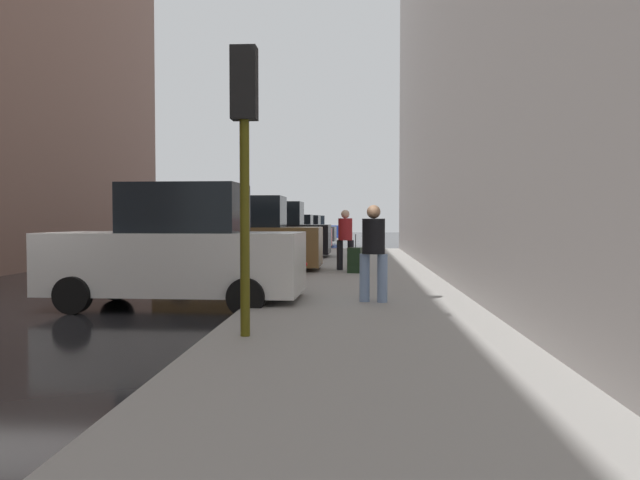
# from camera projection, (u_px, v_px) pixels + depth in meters

# --- Properties ---
(ground_plane) EXTENTS (120.00, 120.00, 0.00)m
(ground_plane) POSITION_uv_depth(u_px,v_px,m) (14.00, 312.00, 10.75)
(ground_plane) COLOR black
(sidewalk) EXTENTS (4.00, 40.00, 0.15)m
(sidewalk) POSITION_uv_depth(u_px,v_px,m) (362.00, 311.00, 10.41)
(sidewalk) COLOR gray
(sidewalk) RESTS_ON ground_plane
(parked_white_van) EXTENTS (4.65, 2.16, 2.25)m
(parked_white_van) POSITION_uv_depth(u_px,v_px,m) (178.00, 251.00, 11.34)
(parked_white_van) COLOR silver
(parked_white_van) RESTS_ON ground_plane
(parked_bronze_suv) EXTENTS (4.62, 2.09, 2.25)m
(parked_bronze_suv) POSITION_uv_depth(u_px,v_px,m) (242.00, 239.00, 17.82)
(parked_bronze_suv) COLOR brown
(parked_bronze_suv) RESTS_ON ground_plane
(parked_black_suv) EXTENTS (4.64, 2.13, 2.25)m
(parked_black_suv) POSITION_uv_depth(u_px,v_px,m) (271.00, 233.00, 23.94)
(parked_black_suv) COLOR black
(parked_black_suv) RESTS_ON ground_plane
(parked_red_hatchback) EXTENTS (4.23, 2.11, 1.79)m
(parked_red_hatchback) POSITION_uv_depth(u_px,v_px,m) (290.00, 234.00, 30.66)
(parked_red_hatchback) COLOR #B2191E
(parked_red_hatchback) RESTS_ON ground_plane
(parked_gray_coupe) EXTENTS (4.27, 2.19, 1.79)m
(parked_gray_coupe) POSITION_uv_depth(u_px,v_px,m) (301.00, 231.00, 37.05)
(parked_gray_coupe) COLOR slate
(parked_gray_coupe) RESTS_ON ground_plane
(parked_blue_sedan) EXTENTS (4.24, 2.14, 1.79)m
(parked_blue_sedan) POSITION_uv_depth(u_px,v_px,m) (309.00, 229.00, 43.22)
(parked_blue_sedan) COLOR navy
(parked_blue_sedan) RESTS_ON ground_plane
(fire_hydrant) EXTENTS (0.42, 0.22, 0.70)m
(fire_hydrant) POSITION_uv_depth(u_px,v_px,m) (299.00, 263.00, 15.84)
(fire_hydrant) COLOR red
(fire_hydrant) RESTS_ON sidewalk
(traffic_light) EXTENTS (0.32, 0.32, 3.60)m
(traffic_light) POSITION_uv_depth(u_px,v_px,m) (244.00, 127.00, 7.74)
(traffic_light) COLOR #514C0F
(traffic_light) RESTS_ON sidewalk
(pedestrian_in_red_jacket) EXTENTS (0.53, 0.50, 1.71)m
(pedestrian_in_red_jacket) POSITION_uv_depth(u_px,v_px,m) (345.00, 236.00, 17.67)
(pedestrian_in_red_jacket) COLOR black
(pedestrian_in_red_jacket) RESTS_ON sidewalk
(pedestrian_in_jeans) EXTENTS (0.53, 0.49, 1.71)m
(pedestrian_in_jeans) POSITION_uv_depth(u_px,v_px,m) (374.00, 248.00, 10.96)
(pedestrian_in_jeans) COLOR #728CB2
(pedestrian_in_jeans) RESTS_ON sidewalk
(rolling_suitcase) EXTENTS (0.46, 0.62, 1.04)m
(rolling_suitcase) POSITION_uv_depth(u_px,v_px,m) (356.00, 260.00, 16.91)
(rolling_suitcase) COLOR black
(rolling_suitcase) RESTS_ON sidewalk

